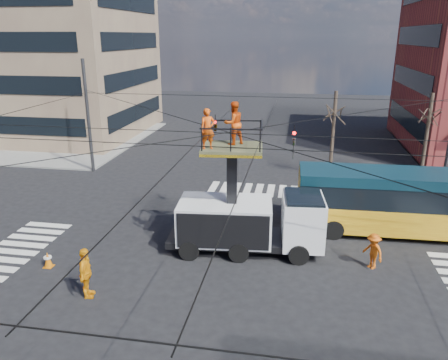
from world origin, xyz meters
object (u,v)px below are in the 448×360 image
Objects in this scene: city_bus at (417,202)px; flagger at (373,251)px; utility_truck at (249,207)px; traffic_cone at (48,259)px; worker_ground at (86,273)px.

flagger is (-2.53, -3.87, -0.93)m from city_bus.
utility_truck reaches higher than flagger.
city_bus reaches higher than traffic_cone.
flagger is at bearing 9.48° from traffic_cone.
flagger is at bearing -82.82° from worker_ground.
utility_truck reaches higher than worker_ground.
city_bus is at bearing 110.11° from flagger.
traffic_cone is 3.34m from worker_ground.
worker_ground reaches higher than traffic_cone.
city_bus is 15.70m from worker_ground.
city_bus is 5.75× the size of worker_ground.
flagger reaches higher than traffic_cone.
flagger is (5.38, -0.78, -1.36)m from utility_truck.
city_bus is at bearing 16.40° from utility_truck.
utility_truck is 0.62× the size of city_bus.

